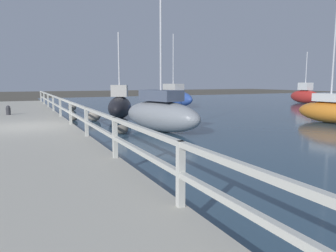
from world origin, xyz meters
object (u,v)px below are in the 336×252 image
(sailboat_black, at_px, (120,106))
(sailboat_orange, at_px, (330,110))
(mooring_bollard, at_px, (8,110))
(sailboat_gray, at_px, (161,114))
(sailboat_red, at_px, (305,95))
(sailboat_blue, at_px, (173,97))

(sailboat_black, bearing_deg, sailboat_orange, -12.36)
(mooring_bollard, bearing_deg, sailboat_gray, -47.47)
(sailboat_black, height_order, sailboat_red, sailboat_red)
(sailboat_black, bearing_deg, sailboat_red, 36.98)
(sailboat_blue, bearing_deg, sailboat_red, -10.28)
(sailboat_gray, xyz_separation_m, sailboat_orange, (8.92, -0.99, -0.11))
(mooring_bollard, bearing_deg, sailboat_black, -9.92)
(sailboat_black, bearing_deg, sailboat_blue, 67.81)
(sailboat_red, bearing_deg, mooring_bollard, -167.06)
(sailboat_blue, xyz_separation_m, sailboat_black, (-6.55, -6.58, -0.07))
(mooring_bollard, distance_m, sailboat_black, 5.77)
(sailboat_black, bearing_deg, mooring_bollard, -167.24)
(sailboat_gray, bearing_deg, mooring_bollard, 116.27)
(mooring_bollard, distance_m, sailboat_red, 25.82)
(sailboat_blue, height_order, sailboat_orange, sailboat_orange)
(mooring_bollard, relative_size, sailboat_blue, 0.08)
(sailboat_gray, bearing_deg, sailboat_black, 75.47)
(sailboat_black, height_order, sailboat_orange, sailboat_orange)
(sailboat_gray, bearing_deg, sailboat_blue, 45.62)
(mooring_bollard, bearing_deg, sailboat_red, 9.05)
(sailboat_gray, relative_size, sailboat_orange, 1.18)
(sailboat_black, xyz_separation_m, sailboat_red, (19.82, 5.05, 0.04))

